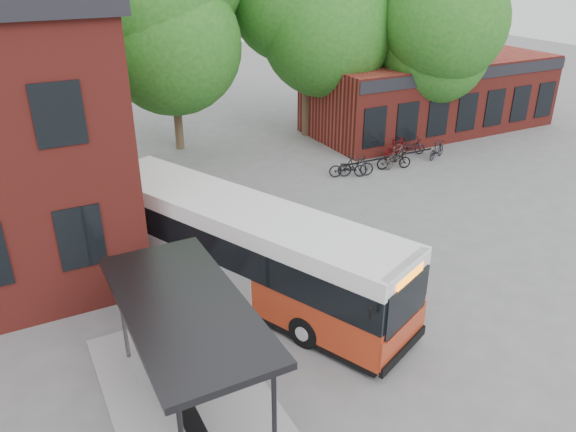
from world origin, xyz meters
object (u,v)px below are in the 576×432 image
city_bus (241,248)px  bicycle_5 (396,148)px  bicycle_0 (348,168)px  bicycle_1 (356,166)px  bicycle_6 (410,147)px  bicycle_3 (397,156)px  bicycle_2 (394,160)px  bus_shelter (189,358)px  bicycle_7 (437,150)px

city_bus → bicycle_5: city_bus is taller
bicycle_0 → bicycle_5: size_ratio=0.97×
bicycle_1 → bicycle_6: (4.09, 1.17, -0.07)m
bicycle_1 → bicycle_3: bicycle_3 is taller
bicycle_2 → bicycle_1: bearing=105.5°
bicycle_0 → bicycle_3: 2.78m
bus_shelter → bicycle_7: size_ratio=4.69×
bicycle_0 → bicycle_6: 4.59m
bicycle_0 → bicycle_5: 3.67m
bicycle_6 → bicycle_5: bearing=107.6°
bus_shelter → bicycle_6: 19.33m
bicycle_2 → bicycle_7: (2.79, 0.18, 0.01)m
bicycle_1 → bicycle_3: size_ratio=0.95×
bicycle_0 → bicycle_2: bicycle_0 is taller
bicycle_1 → bicycle_7: (4.93, 0.15, -0.06)m
city_bus → bicycle_3: (10.79, 6.38, -0.87)m
bicycle_2 → bicycle_0: bearing=103.8°
bicycle_5 → bicycle_6: bicycle_5 is taller
bicycle_0 → bicycle_5: (3.52, 1.02, 0.08)m
bicycle_5 → bicycle_6: (0.94, 0.07, -0.11)m
bicycle_5 → bicycle_6: 0.95m
bicycle_2 → bicycle_7: size_ratio=1.12×
bicycle_1 → bus_shelter: bearing=152.3°
city_bus → bicycle_2: (10.52, 6.24, -0.97)m
bicycle_3 → bus_shelter: bearing=107.5°
city_bus → bicycle_6: (12.47, 7.44, -0.98)m
bicycle_2 → bicycle_7: bicycle_7 is taller
city_bus → bicycle_3: city_bus is taller
bus_shelter → bicycle_5: 18.54m
bicycle_7 → bicycle_0: bearing=67.3°
bicycle_1 → bicycle_3: 2.41m
bus_shelter → bicycle_3: bearing=37.2°
city_bus → bicycle_0: size_ratio=6.38×
bus_shelter → bicycle_3: 17.35m
city_bus → bicycle_3: 12.57m
bicycle_0 → city_bus: bearing=151.7°
bicycle_1 → bicycle_5: size_ratio=0.94×
bicycle_1 → bicycle_6: bearing=-54.1°
bicycle_3 → bicycle_6: 1.99m
bicycle_0 → bicycle_7: bicycle_0 is taller
bicycle_6 → bicycle_1: bearing=119.2°
city_bus → bicycle_2: 12.27m
bicycle_2 → bicycle_3: size_ratio=0.95×
bicycle_2 → bicycle_6: 2.29m
bicycle_6 → bicycle_7: (0.85, -1.02, 0.02)m
bicycle_6 → bus_shelter: bearing=139.9°
bicycle_2 → bicycle_5: bicycle_5 is taller
city_bus → bicycle_6: 14.55m
bicycle_5 → bicycle_6: size_ratio=1.09×
bus_shelter → bicycle_7: bearing=32.8°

